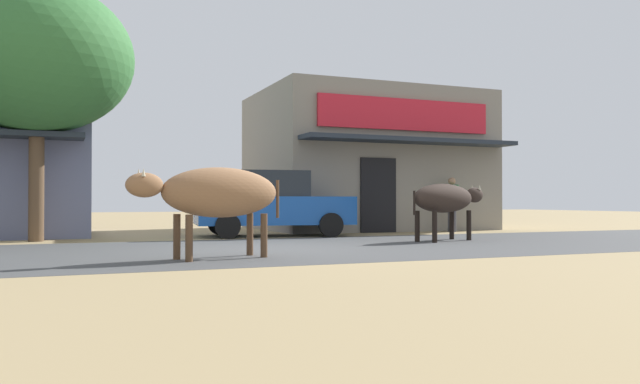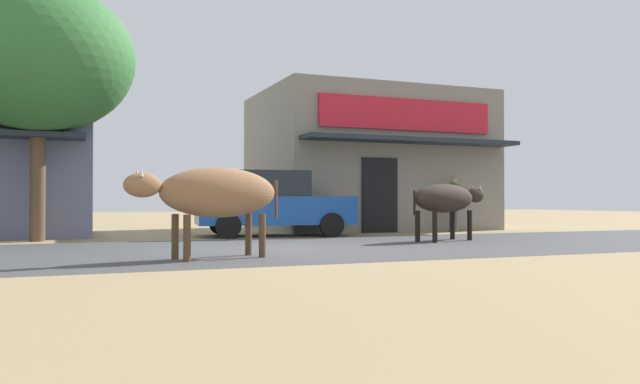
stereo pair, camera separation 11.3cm
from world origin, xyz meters
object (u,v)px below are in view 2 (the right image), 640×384
Objects in this scene: cow_near_brown at (216,193)px; pedestrian_by_shop at (454,200)px; parked_hatchback_car at (271,203)px; cow_far_dark at (446,199)px; roadside_tree at (38,58)px.

pedestrian_by_shop is at bearing 34.99° from cow_near_brown.
parked_hatchback_car is 1.63× the size of cow_far_dark.
cow_near_brown is at bearing -145.01° from pedestrian_by_shop.
parked_hatchback_car is 5.54m from pedestrian_by_shop.
parked_hatchback_car is at bearing 64.74° from cow_near_brown.
parked_hatchback_car reaches higher than pedestrian_by_shop.
parked_hatchback_car is at bearing 132.39° from cow_far_dark.
roadside_tree is at bearing 116.26° from cow_near_brown.
cow_far_dark is (8.44, -3.26, -3.12)m from roadside_tree.
cow_near_brown is (-2.66, -5.63, 0.17)m from parked_hatchback_car.
cow_far_dark is at bearing -21.10° from roadside_tree.
parked_hatchback_car is 1.62× the size of cow_near_brown.
pedestrian_by_shop reaches higher than cow_near_brown.
cow_near_brown is 10.00m from pedestrian_by_shop.
roadside_tree reaches higher than pedestrian_by_shop.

